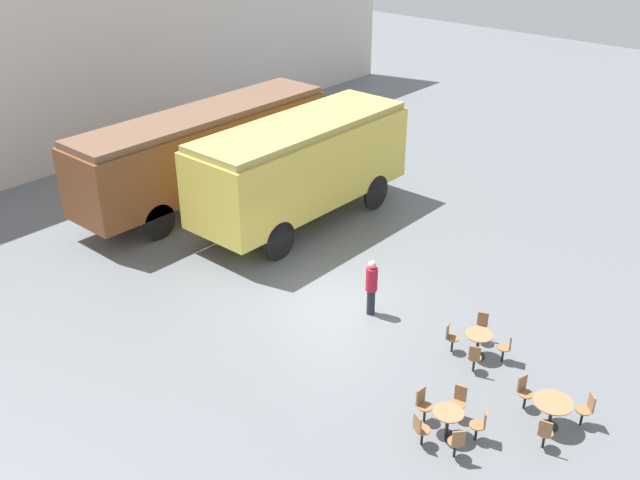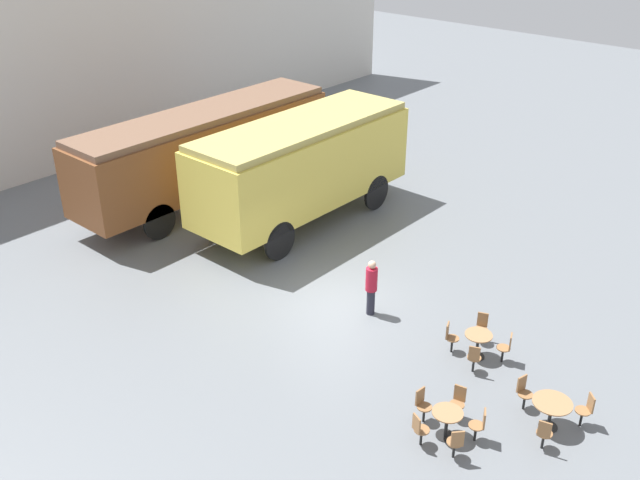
{
  "view_description": "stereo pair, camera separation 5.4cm",
  "coord_description": "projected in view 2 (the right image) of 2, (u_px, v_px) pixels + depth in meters",
  "views": [
    {
      "loc": [
        -13.74,
        -11.45,
        11.51
      ],
      "look_at": [
        0.54,
        1.0,
        1.6
      ],
      "focal_mm": 40.0,
      "sensor_mm": 36.0,
      "label": 1
    },
    {
      "loc": [
        -13.7,
        -11.49,
        11.51
      ],
      "look_at": [
        0.54,
        1.0,
        1.6
      ],
      "focal_mm": 40.0,
      "sensor_mm": 36.0,
      "label": 2
    }
  ],
  "objects": [
    {
      "name": "cafe_chair_8",
      "position": [
        474.0,
        357.0,
        18.06
      ],
      "size": [
        0.39,
        0.38,
        0.87
      ],
      "rotation": [
        0.0,
        0.0,
        6.68
      ],
      "color": "black",
      "rests_on": "ground_plane"
    },
    {
      "name": "passenger_coach_wooden",
      "position": [
        206.0,
        147.0,
        26.79
      ],
      "size": [
        10.86,
        2.49,
        3.6
      ],
      "color": "brown",
      "rests_on": "ground_plane"
    },
    {
      "name": "cafe_chair_10",
      "position": [
        482.0,
        326.0,
        19.29
      ],
      "size": [
        0.39,
        0.38,
        0.87
      ],
      "rotation": [
        0.0,
        0.0,
        9.82
      ],
      "color": "black",
      "rests_on": "ground_plane"
    },
    {
      "name": "backdrop_wall",
      "position": [
        35.0,
        68.0,
        28.16
      ],
      "size": [
        44.0,
        0.15,
        9.0
      ],
      "color": "silver",
      "rests_on": "ground_plane"
    },
    {
      "name": "cafe_table_far",
      "position": [
        478.0,
        340.0,
        18.67
      ],
      "size": [
        0.73,
        0.73,
        0.71
      ],
      "color": "black",
      "rests_on": "ground_plane"
    },
    {
      "name": "cafe_chair_9",
      "position": [
        507.0,
        346.0,
        18.47
      ],
      "size": [
        0.38,
        0.39,
        0.87
      ],
      "rotation": [
        0.0,
        0.0,
        8.25
      ],
      "color": "black",
      "rests_on": "ground_plane"
    },
    {
      "name": "passenger_coach_vintage",
      "position": [
        302.0,
        162.0,
        25.13
      ],
      "size": [
        8.7,
        2.9,
        3.78
      ],
      "color": "#E0C64C",
      "rests_on": "ground_plane"
    },
    {
      "name": "cafe_chair_11",
      "position": [
        450.0,
        336.0,
        18.88
      ],
      "size": [
        0.38,
        0.39,
        0.87
      ],
      "rotation": [
        0.0,
        0.0,
        11.39
      ],
      "color": "black",
      "rests_on": "ground_plane"
    },
    {
      "name": "cafe_chair_3",
      "position": [
        480.0,
        423.0,
        15.89
      ],
      "size": [
        0.39,
        0.4,
        0.87
      ],
      "rotation": [
        0.0,
        0.0,
        8.37
      ],
      "color": "black",
      "rests_on": "ground_plane"
    },
    {
      "name": "ground_plane",
      "position": [
        333.0,
        304.0,
        21.17
      ],
      "size": [
        80.0,
        80.0,
        0.0
      ],
      "primitive_type": "plane",
      "color": "slate"
    },
    {
      "name": "visitor_person",
      "position": [
        371.0,
        285.0,
        20.3
      ],
      "size": [
        0.34,
        0.34,
        1.74
      ],
      "color": "#262633",
      "rests_on": "ground_plane"
    },
    {
      "name": "cafe_chair_1",
      "position": [
        419.0,
        428.0,
        15.76
      ],
      "size": [
        0.4,
        0.38,
        0.87
      ],
      "rotation": [
        0.0,
        0.0,
        5.85
      ],
      "color": "black",
      "rests_on": "ground_plane"
    },
    {
      "name": "cafe_chair_6",
      "position": [
        544.0,
        433.0,
        15.64
      ],
      "size": [
        0.38,
        0.36,
        0.87
      ],
      "rotation": [
        0.0,
        0.0,
        6.54
      ],
      "color": "black",
      "rests_on": "ground_plane"
    },
    {
      "name": "cafe_chair_5",
      "position": [
        523.0,
        390.0,
        16.9
      ],
      "size": [
        0.36,
        0.38,
        0.87
      ],
      "rotation": [
        0.0,
        0.0,
        4.45
      ],
      "color": "black",
      "rests_on": "ground_plane"
    },
    {
      "name": "cafe_table_mid",
      "position": [
        552.0,
        407.0,
        16.26
      ],
      "size": [
        0.91,
        0.91,
        0.73
      ],
      "color": "black",
      "rests_on": "ground_plane"
    },
    {
      "name": "cafe_chair_2",
      "position": [
        456.0,
        442.0,
        15.38
      ],
      "size": [
        0.4,
        0.4,
        0.87
      ],
      "rotation": [
        0.0,
        0.0,
        7.11
      ],
      "color": "black",
      "rests_on": "ground_plane"
    },
    {
      "name": "cafe_table_near",
      "position": [
        447.0,
        419.0,
        16.02
      ],
      "size": [
        0.71,
        0.71,
        0.71
      ],
      "color": "black",
      "rests_on": "ground_plane"
    },
    {
      "name": "cafe_chair_4",
      "position": [
        458.0,
        400.0,
        16.59
      ],
      "size": [
        0.38,
        0.36,
        0.87
      ],
      "rotation": [
        0.0,
        0.0,
        9.62
      ],
      "color": "black",
      "rests_on": "ground_plane"
    },
    {
      "name": "cafe_chair_0",
      "position": [
        422.0,
        403.0,
        16.5
      ],
      "size": [
        0.36,
        0.37,
        0.87
      ],
      "rotation": [
        0.0,
        0.0,
        4.6
      ],
      "color": "black",
      "rests_on": "ground_plane"
    },
    {
      "name": "cafe_chair_7",
      "position": [
        586.0,
        408.0,
        16.34
      ],
      "size": [
        0.4,
        0.4,
        0.87
      ],
      "rotation": [
        0.0,
        0.0,
        8.64
      ],
      "color": "black",
      "rests_on": "ground_plane"
    }
  ]
}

